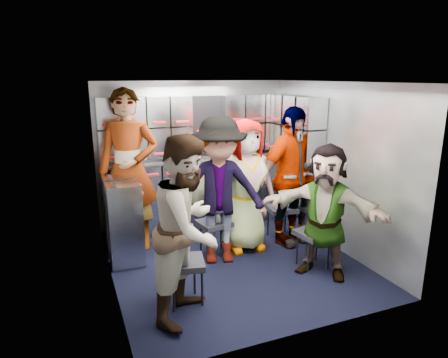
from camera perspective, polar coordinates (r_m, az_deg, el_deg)
name	(u,v)px	position (r m, az deg, el deg)	size (l,w,h in m)	color
floor	(233,261)	(4.92, 1.24, -11.61)	(3.00, 3.00, 0.00)	black
wall_back	(193,154)	(5.93, -4.39, 3.64)	(2.80, 0.04, 2.10)	gray
wall_left	(106,189)	(4.22, -16.45, -1.41)	(0.04, 3.00, 2.10)	gray
wall_right	(335,167)	(5.25, 15.52, 1.72)	(0.04, 3.00, 2.10)	gray
ceiling	(234,82)	(4.41, 1.39, 13.67)	(2.80, 3.00, 0.02)	silver
cart_bank_back	(198,193)	(5.87, -3.67, -2.05)	(2.68, 0.38, 0.99)	#9DA3AD
cart_bank_left	(123,220)	(4.94, -14.23, -5.70)	(0.38, 0.76, 0.99)	#9DA3AD
counter	(198,159)	(5.74, -3.75, 2.93)	(2.68, 0.42, 0.03)	#AEB0B5
locker_bank_back	(196,125)	(5.72, -4.02, 7.71)	(2.68, 0.28, 0.82)	#9DA3AD
locker_bank_right	(296,126)	(5.66, 10.31, 7.44)	(0.28, 1.00, 0.82)	#9DA3AD
right_cabinet	(297,196)	(5.78, 10.39, -2.47)	(0.28, 1.20, 1.00)	#9DA3AD
coffee_niche	(207,125)	(5.84, -2.50, 7.67)	(0.46, 0.16, 0.84)	black
red_latch_strip	(203,171)	(5.58, -3.09, 1.19)	(2.60, 0.02, 0.03)	maroon
jump_seat_near_left	(184,265)	(3.95, -5.74, -12.14)	(0.45, 0.43, 0.45)	black
jump_seat_mid_left	(214,225)	(4.94, -1.43, -6.58)	(0.43, 0.41, 0.44)	black
jump_seat_center	(239,217)	(5.29, 2.15, -5.43)	(0.36, 0.34, 0.41)	black
jump_seat_mid_right	(281,210)	(5.51, 8.20, -4.42)	(0.42, 0.40, 0.44)	black
jump_seat_near_right	(314,235)	(4.74, 12.69, -7.83)	(0.42, 0.41, 0.44)	black
attendant_standing	(129,170)	(5.11, -13.43, 1.19)	(0.75, 0.49, 2.04)	black
attendant_arc_a	(188,228)	(3.61, -5.11, -6.99)	(0.82, 0.64, 1.69)	black
attendant_arc_b	(219,191)	(4.63, -0.69, -1.78)	(1.12, 0.64, 1.73)	black
attendant_arc_c	(245,186)	(4.99, 3.04, -0.95)	(0.82, 0.53, 1.67)	black
attendant_arc_d	(290,177)	(5.22, 9.38, 0.32)	(1.06, 0.44, 1.81)	black
attendant_arc_e	(325,211)	(4.49, 14.23, -4.46)	(1.37, 0.44, 1.48)	black
bottle_left	(192,150)	(5.64, -4.57, 4.10)	(0.06, 0.06, 0.24)	white
bottle_mid	(185,151)	(5.61, -5.55, 3.94)	(0.07, 0.07, 0.22)	white
bottle_right	(227,148)	(5.81, 0.38, 4.44)	(0.07, 0.07, 0.24)	white
cup_left	(178,157)	(5.58, -6.59, 3.20)	(0.08, 0.08, 0.10)	#CEB791
cup_right	(240,152)	(5.90, 2.29, 3.91)	(0.08, 0.08, 0.10)	#CEB791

